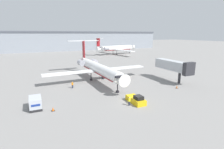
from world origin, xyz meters
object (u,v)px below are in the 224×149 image
worker_near_tug (129,101)px  worker_by_wing (72,85)px  pushback_tug (136,100)px  luggage_cart (35,103)px  traffic_cone_left (53,109)px  airplane_parked_far_right (116,48)px  airplane_main (98,68)px  traffic_cone_right (177,87)px  jet_bridge (174,66)px

worker_near_tug → worker_by_wing: size_ratio=0.97×
pushback_tug → luggage_cart: size_ratio=1.29×
traffic_cone_left → worker_by_wing: bearing=63.0°
pushback_tug → airplane_parked_far_right: (32.95, 76.86, 3.39)m
airplane_main → pushback_tug: (0.81, -19.40, -3.02)m
traffic_cone_left → traffic_cone_right: (29.59, 0.79, 0.04)m
traffic_cone_right → worker_near_tug: bearing=-165.0°
traffic_cone_left → airplane_parked_far_right: size_ratio=0.02×
worker_by_wing → luggage_cart: bearing=-132.8°
pushback_tug → worker_near_tug: pushback_tug is taller
pushback_tug → traffic_cone_right: pushback_tug is taller
worker_by_wing → jet_bridge: (27.67, -5.22, 3.56)m
luggage_cart → jet_bridge: (36.38, 4.19, 3.39)m
pushback_tug → worker_by_wing: size_ratio=2.75×
airplane_main → worker_near_tug: 20.24m
pushback_tug → traffic_cone_right: size_ratio=6.03×
traffic_cone_left → traffic_cone_right: size_ratio=0.90×
worker_near_tug → pushback_tug: bearing=18.7°
airplane_main → traffic_cone_right: airplane_main is taller
luggage_cart → traffic_cone_right: luggage_cart is taller
worker_near_tug → jet_bridge: jet_bridge is taller
luggage_cart → traffic_cone_right: 32.34m
pushback_tug → worker_by_wing: pushback_tug is taller
worker_near_tug → traffic_cone_right: size_ratio=2.13×
airplane_main → airplane_parked_far_right: bearing=59.6°
worker_near_tug → worker_by_wing: (-7.42, 15.34, 0.03)m
pushback_tug → luggage_cart: (-17.94, 5.31, 0.42)m
airplane_main → airplane_parked_far_right: 66.64m
traffic_cone_left → pushback_tug: bearing=-10.9°
worker_near_tug → traffic_cone_right: worker_near_tug is taller
worker_near_tug → jet_bridge: (20.25, 10.12, 3.58)m
worker_by_wing → traffic_cone_right: (23.58, -11.00, -0.52)m
worker_by_wing → airplane_parked_far_right: 75.17m
worker_by_wing → traffic_cone_right: 26.03m
airplane_parked_far_right → airplane_main: bearing=-120.4°
traffic_cone_left → luggage_cart: bearing=138.6°
pushback_tug → airplane_main: bearing=92.4°
airplane_main → pushback_tug: airplane_main is taller
pushback_tug → airplane_parked_far_right: bearing=66.8°
luggage_cart → jet_bridge: 36.78m
luggage_cart → jet_bridge: jet_bridge is taller
worker_by_wing → airplane_parked_far_right: bearing=55.8°
airplane_main → luggage_cart: size_ratio=8.34×
worker_by_wing → traffic_cone_left: (-6.01, -11.79, -0.56)m
luggage_cart → worker_by_wing: bearing=47.2°
luggage_cart → airplane_parked_far_right: (50.89, 71.54, 2.97)m
airplane_parked_far_right → jet_bridge: airplane_parked_far_right is taller
luggage_cart → traffic_cone_left: luggage_cart is taller
airplane_main → luggage_cart: 22.33m
luggage_cart → traffic_cone_left: size_ratio=5.23×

